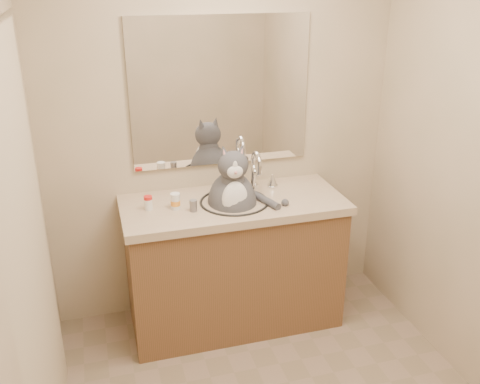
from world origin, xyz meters
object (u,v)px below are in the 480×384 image
object	(u,v)px
grey_canister	(193,206)
pill_bottle_redcap	(148,203)
cat	(233,199)
pill_bottle_orange	(175,202)

from	to	relation	value
grey_canister	pill_bottle_redcap	bearing A→B (deg)	159.19
cat	pill_bottle_orange	world-z (taller)	cat
pill_bottle_redcap	pill_bottle_orange	xyz separation A→B (m)	(0.15, -0.03, 0.00)
pill_bottle_orange	grey_canister	bearing A→B (deg)	-32.58
pill_bottle_orange	grey_canister	xyz separation A→B (m)	(0.09, -0.06, -0.01)
pill_bottle_orange	pill_bottle_redcap	bearing A→B (deg)	167.44
cat	pill_bottle_redcap	bearing A→B (deg)	-178.84
pill_bottle_orange	grey_canister	world-z (taller)	pill_bottle_orange
pill_bottle_redcap	grey_canister	size ratio (longest dim) A/B	1.22
pill_bottle_redcap	pill_bottle_orange	world-z (taller)	pill_bottle_orange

